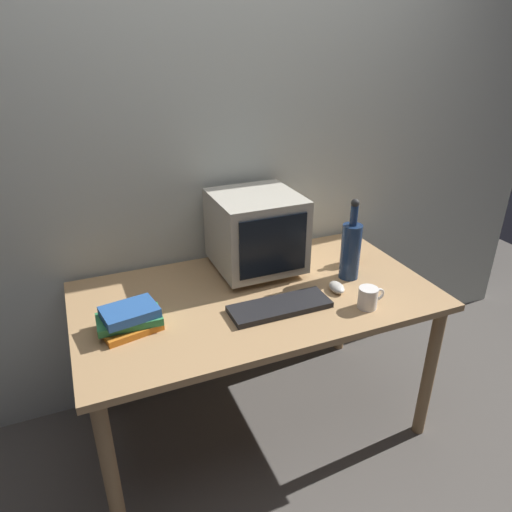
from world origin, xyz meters
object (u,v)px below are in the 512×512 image
mug (368,298)px  book_stack (130,319)px  keyboard (280,307)px  crt_monitor (256,232)px  bottle_short (353,251)px  bottle_tall (351,249)px  computer_mouse (337,287)px

mug → book_stack: bearing=166.8°
mug → keyboard: bearing=159.7°
crt_monitor → bottle_short: bearing=-14.6°
book_stack → mug: book_stack is taller
keyboard → bottle_tall: size_ratio=1.11×
crt_monitor → computer_mouse: 0.45m
bottle_short → book_stack: (-1.10, -0.16, -0.02)m
mug → crt_monitor: bearing=120.6°
keyboard → book_stack: book_stack is taller
bottle_short → computer_mouse: bearing=-136.0°
bottle_tall → keyboard: bearing=-162.5°
bottle_short → bottle_tall: bearing=-129.8°
bottle_tall → computer_mouse: bearing=-142.4°
bottle_tall → mug: bearing=-105.6°
crt_monitor → keyboard: (-0.05, -0.37, -0.18)m
bottle_tall → bottle_short: bottle_tall is taller
keyboard → computer_mouse: size_ratio=4.20×
keyboard → crt_monitor: bearing=82.6°
book_stack → mug: bearing=-13.2°
computer_mouse → keyboard: bearing=-164.3°
computer_mouse → book_stack: 0.88m
crt_monitor → computer_mouse: crt_monitor is taller
computer_mouse → mug: 0.17m
bottle_short → book_stack: bottle_short is taller
mug → computer_mouse: bearing=106.0°
keyboard → book_stack: bearing=171.1°
bottle_tall → book_stack: (-1.00, -0.04, -0.10)m
crt_monitor → bottle_tall: bottle_tall is taller
bottle_short → mug: bottle_short is taller
computer_mouse → bottle_tall: 0.19m
keyboard → computer_mouse: 0.30m
bottle_tall → bottle_short: bearing=50.2°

